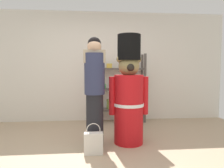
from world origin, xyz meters
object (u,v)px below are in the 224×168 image
Objects in this scene: merchandise_shelf at (120,87)px; shopping_bag at (94,143)px; person_shopper at (94,89)px; teddy_bear_guard at (129,95)px.

merchandise_shelf is 3.49× the size of shopping_bag.
person_shopper reaches higher than shopping_bag.
teddy_bear_guard is 3.93× the size of shopping_bag.
teddy_bear_guard is 1.04× the size of person_shopper.
merchandise_shelf is 0.92× the size of person_shopper.
person_shopper reaches higher than merchandise_shelf.
merchandise_shelf is 0.89× the size of teddy_bear_guard.
person_shopper is 0.81m from shopping_bag.
person_shopper is (-0.57, -0.11, 0.10)m from teddy_bear_guard.
merchandise_shelf reaches higher than shopping_bag.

